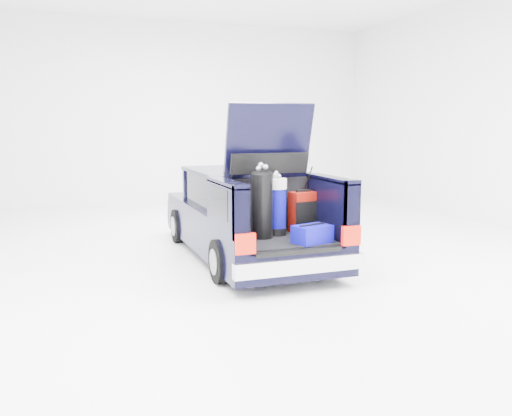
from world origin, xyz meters
name	(u,v)px	position (x,y,z in m)	size (l,w,h in m)	color
ground	(246,256)	(0.00, 0.00, 0.00)	(14.00, 14.00, 0.00)	white
car	(244,215)	(0.00, 0.11, 0.67)	(1.87, 4.65, 2.47)	black
red_suitcase	(303,212)	(0.50, -1.16, 0.90)	(0.41, 0.31, 0.63)	#710B03
black_golf_bag	(262,205)	(-0.24, -1.42, 1.07)	(0.43, 0.50, 1.06)	black
blue_golf_bag	(277,206)	(0.06, -1.23, 1.02)	(0.35, 0.35, 0.92)	black
blue_duffel	(312,234)	(0.30, -1.88, 0.72)	(0.56, 0.44, 0.26)	#090580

